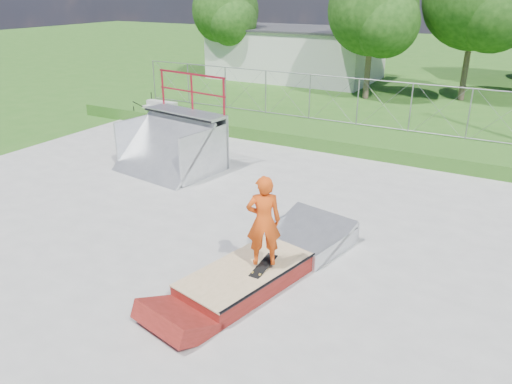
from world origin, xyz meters
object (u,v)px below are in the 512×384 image
flat_bank_ramp (305,235)px  skater (264,225)px  grind_box (246,278)px  quarter_pipe (166,126)px

flat_bank_ramp → skater: skater is taller
grind_box → flat_bank_ramp: size_ratio=1.62×
flat_bank_ramp → quarter_pipe: bearing=168.5°
grind_box → skater: skater is taller
quarter_pipe → flat_bank_ramp: quarter_pipe is taller
grind_box → quarter_pipe: size_ratio=1.01×
grind_box → skater: size_ratio=1.64×
quarter_pipe → flat_bank_ramp: bearing=-15.0°
grind_box → quarter_pipe: (-5.55, 4.59, 1.27)m
grind_box → skater: bearing=45.5°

